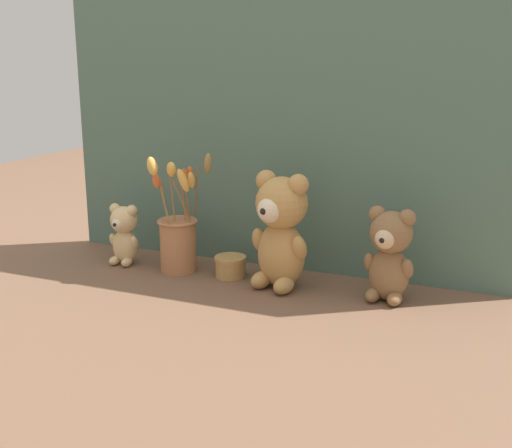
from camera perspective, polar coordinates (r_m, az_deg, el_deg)
The scene contains 7 objects.
ground_plane at distance 1.61m, azimuth -0.28°, elevation -5.44°, with size 4.00×4.00×0.00m, color brown.
backdrop_wall at distance 1.68m, azimuth 1.99°, elevation 9.03°, with size 1.24×0.02×0.78m.
teddy_bear_large at distance 1.55m, azimuth 2.19°, elevation -0.40°, with size 0.16×0.14×0.29m.
teddy_bear_medium at distance 1.51m, azimuth 11.78°, elevation -2.53°, with size 0.12×0.11×0.22m.
teddy_bear_small at distance 1.79m, azimuth -11.65°, elevation -0.78°, with size 0.09×0.09×0.17m.
flower_vase at distance 1.70m, azimuth -6.94°, elevation -1.04°, with size 0.14×0.16×0.32m.
decorative_tin_tall at distance 1.66m, azimuth -2.28°, elevation -3.78°, with size 0.08×0.08×0.05m.
Camera 1 is at (0.60, -1.39, 0.55)m, focal length 45.00 mm.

